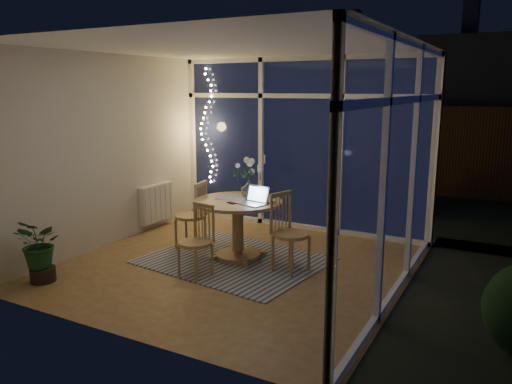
# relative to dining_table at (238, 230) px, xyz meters

# --- Properties ---
(floor) EXTENTS (4.00, 4.00, 0.00)m
(floor) POSITION_rel_dining_table_xyz_m (0.10, -0.26, -0.38)
(floor) COLOR brown
(floor) RESTS_ON ground
(ceiling) EXTENTS (4.00, 4.00, 0.00)m
(ceiling) POSITION_rel_dining_table_xyz_m (0.10, -0.26, 2.22)
(ceiling) COLOR white
(ceiling) RESTS_ON wall_back
(wall_back) EXTENTS (4.00, 0.04, 2.60)m
(wall_back) POSITION_rel_dining_table_xyz_m (0.10, 1.74, 0.92)
(wall_back) COLOR beige
(wall_back) RESTS_ON floor
(wall_front) EXTENTS (4.00, 0.04, 2.60)m
(wall_front) POSITION_rel_dining_table_xyz_m (0.10, -2.26, 0.92)
(wall_front) COLOR beige
(wall_front) RESTS_ON floor
(wall_left) EXTENTS (0.04, 4.00, 2.60)m
(wall_left) POSITION_rel_dining_table_xyz_m (-1.90, -0.26, 0.92)
(wall_left) COLOR beige
(wall_left) RESTS_ON floor
(wall_right) EXTENTS (0.04, 4.00, 2.60)m
(wall_right) POSITION_rel_dining_table_xyz_m (2.10, -0.26, 0.92)
(wall_right) COLOR beige
(wall_right) RESTS_ON floor
(window_wall_back) EXTENTS (4.00, 0.10, 2.60)m
(window_wall_back) POSITION_rel_dining_table_xyz_m (0.10, 1.70, 0.92)
(window_wall_back) COLOR white
(window_wall_back) RESTS_ON floor
(window_wall_right) EXTENTS (0.10, 4.00, 2.60)m
(window_wall_right) POSITION_rel_dining_table_xyz_m (2.06, -0.26, 0.92)
(window_wall_right) COLOR white
(window_wall_right) RESTS_ON floor
(radiator) EXTENTS (0.10, 0.70, 0.58)m
(radiator) POSITION_rel_dining_table_xyz_m (-1.84, 0.64, 0.02)
(radiator) COLOR white
(radiator) RESTS_ON wall_left
(fairy_lights) EXTENTS (0.24, 0.10, 1.85)m
(fairy_lights) POSITION_rel_dining_table_xyz_m (-1.55, 1.62, 1.14)
(fairy_lights) COLOR #FFCC66
(fairy_lights) RESTS_ON window_wall_back
(garden_patio) EXTENTS (12.00, 6.00, 0.10)m
(garden_patio) POSITION_rel_dining_table_xyz_m (0.60, 4.74, -0.44)
(garden_patio) COLOR black
(garden_patio) RESTS_ON ground
(garden_fence) EXTENTS (11.00, 0.08, 1.80)m
(garden_fence) POSITION_rel_dining_table_xyz_m (0.10, 5.24, 0.52)
(garden_fence) COLOR #372014
(garden_fence) RESTS_ON ground
(neighbour_roof) EXTENTS (7.00, 3.00, 2.20)m
(neighbour_roof) POSITION_rel_dining_table_xyz_m (0.40, 8.24, 1.82)
(neighbour_roof) COLOR #363940
(neighbour_roof) RESTS_ON ground
(garden_shrubs) EXTENTS (0.90, 0.90, 0.90)m
(garden_shrubs) POSITION_rel_dining_table_xyz_m (-0.70, 3.14, 0.07)
(garden_shrubs) COLOR black
(garden_shrubs) RESTS_ON ground
(rug) EXTENTS (2.33, 1.96, 0.01)m
(rug) POSITION_rel_dining_table_xyz_m (0.00, -0.10, -0.37)
(rug) COLOR beige
(rug) RESTS_ON floor
(dining_table) EXTENTS (1.25, 1.25, 0.76)m
(dining_table) POSITION_rel_dining_table_xyz_m (0.00, 0.00, 0.00)
(dining_table) COLOR #A9824C
(dining_table) RESTS_ON floor
(chair_left) EXTENTS (0.49, 0.49, 0.94)m
(chair_left) POSITION_rel_dining_table_xyz_m (-0.79, 0.07, 0.09)
(chair_left) COLOR #A9824C
(chair_left) RESTS_ON floor
(chair_right) EXTENTS (0.56, 0.56, 0.95)m
(chair_right) POSITION_rel_dining_table_xyz_m (0.78, -0.10, 0.10)
(chair_right) COLOR #A9824C
(chair_right) RESTS_ON floor
(chair_front) EXTENTS (0.45, 0.45, 0.86)m
(chair_front) POSITION_rel_dining_table_xyz_m (-0.11, -0.78, 0.05)
(chair_front) COLOR #A9824C
(chair_front) RESTS_ON floor
(laptop) EXTENTS (0.37, 0.34, 0.24)m
(laptop) POSITION_rel_dining_table_xyz_m (0.26, -0.11, 0.50)
(laptop) COLOR silver
(laptop) RESTS_ON dining_table
(flower_vase) EXTENTS (0.23, 0.23, 0.21)m
(flower_vase) POSITION_rel_dining_table_xyz_m (0.02, 0.26, 0.49)
(flower_vase) COLOR silver
(flower_vase) RESTS_ON dining_table
(bowl) EXTENTS (0.17, 0.17, 0.04)m
(bowl) POSITION_rel_dining_table_xyz_m (0.42, 0.05, 0.40)
(bowl) COLOR silver
(bowl) RESTS_ON dining_table
(newspapers) EXTENTS (0.44, 0.37, 0.01)m
(newspapers) POSITION_rel_dining_table_xyz_m (-0.17, 0.14, 0.39)
(newspapers) COLOR beige
(newspapers) RESTS_ON dining_table
(phone) EXTENTS (0.13, 0.10, 0.01)m
(phone) POSITION_rel_dining_table_xyz_m (0.02, -0.18, 0.39)
(phone) COLOR black
(phone) RESTS_ON dining_table
(potted_plant) EXTENTS (0.60, 0.53, 0.76)m
(potted_plant) POSITION_rel_dining_table_xyz_m (-1.55, -1.72, -0.00)
(potted_plant) COLOR #17401E
(potted_plant) RESTS_ON floor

